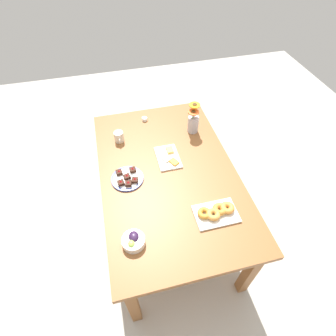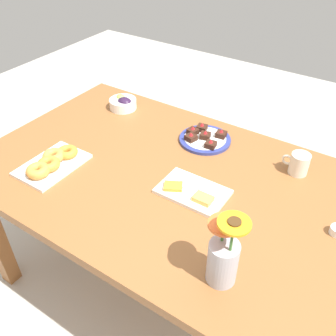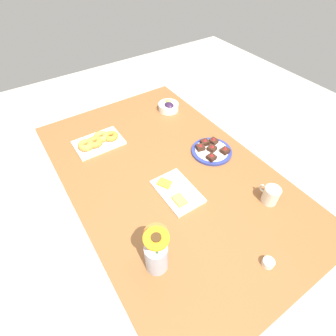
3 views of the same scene
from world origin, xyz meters
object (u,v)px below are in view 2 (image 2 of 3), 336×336
at_px(grape_bowl, 123,103).
at_px(flower_vase, 223,258).
at_px(dining_table, 168,192).
at_px(coffee_mug, 299,163).
at_px(croissant_platter, 52,163).
at_px(cheese_platter, 192,191).
at_px(dessert_plate, 205,139).

height_order(grape_bowl, flower_vase, flower_vase).
bearing_deg(dining_table, flower_vase, 141.57).
relative_size(coffee_mug, croissant_platter, 0.40).
distance_m(grape_bowl, cheese_platter, 0.74).
xyz_separation_m(coffee_mug, dessert_plate, (0.42, 0.00, -0.03)).
bearing_deg(grape_bowl, croissant_platter, 97.23).
relative_size(coffee_mug, grape_bowl, 0.80).
xyz_separation_m(dining_table, cheese_platter, (-0.14, 0.04, 0.10)).
relative_size(dining_table, dessert_plate, 6.83).
height_order(cheese_platter, croissant_platter, croissant_platter).
relative_size(cheese_platter, croissant_platter, 0.93).
xyz_separation_m(coffee_mug, grape_bowl, (0.93, -0.03, -0.02)).
bearing_deg(flower_vase, cheese_platter, -46.68).
relative_size(grape_bowl, dessert_plate, 0.59).
xyz_separation_m(dining_table, croissant_platter, (0.43, 0.22, 0.11)).
bearing_deg(flower_vase, dessert_plate, -57.41).
height_order(coffee_mug, cheese_platter, coffee_mug).
distance_m(grape_bowl, dessert_plate, 0.51).
height_order(coffee_mug, flower_vase, flower_vase).
distance_m(croissant_platter, flower_vase, 0.84).
distance_m(cheese_platter, croissant_platter, 0.60).
bearing_deg(croissant_platter, dining_table, -153.26).
xyz_separation_m(dining_table, grape_bowl, (0.50, -0.34, 0.12)).
xyz_separation_m(grape_bowl, dessert_plate, (-0.50, 0.03, -0.02)).
bearing_deg(flower_vase, croissant_platter, -6.86).
bearing_deg(coffee_mug, dessert_plate, 0.57).
bearing_deg(cheese_platter, dessert_plate, -68.71).
relative_size(grape_bowl, croissant_platter, 0.50).
bearing_deg(dessert_plate, coffee_mug, -179.43).
relative_size(croissant_platter, dessert_plate, 1.20).
bearing_deg(dessert_plate, flower_vase, 122.59).
distance_m(dining_table, coffee_mug, 0.54).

